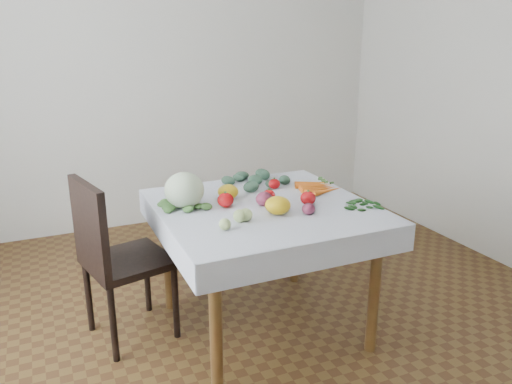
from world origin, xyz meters
TOP-DOWN VIEW (x-y plane):
  - ground at (0.00, 0.00)m, footprint 4.00×4.00m
  - back_wall at (0.00, 2.00)m, footprint 4.00×0.04m
  - table at (0.00, 0.00)m, footprint 1.00×1.00m
  - tablecloth at (0.00, 0.00)m, footprint 1.12×1.12m
  - chair at (-0.79, 0.22)m, footprint 0.51×0.51m
  - cabbage at (-0.40, 0.14)m, footprint 0.24×0.24m
  - tomato_a at (0.06, 0.05)m, footprint 0.08×0.08m
  - tomato_b at (0.18, 0.25)m, footprint 0.08×0.08m
  - tomato_c at (-0.20, 0.06)m, footprint 0.11×0.11m
  - tomato_d at (0.22, -0.09)m, footprint 0.10×0.10m
  - heirloom_back at (-0.14, 0.18)m, footprint 0.14×0.14m
  - heirloom_front at (0.01, -0.16)m, footprint 0.15×0.15m
  - onion_a at (-0.00, -0.01)m, footprint 0.11×0.11m
  - onion_b at (0.15, -0.23)m, footprint 0.07×0.07m
  - tomatillo_cluster at (-0.25, -0.23)m, footprint 0.09×0.14m
  - carrot_bunch at (0.42, 0.13)m, footprint 0.22×0.26m
  - kale_bunch at (0.13, 0.39)m, footprint 0.32×0.31m
  - basil_bunch at (0.48, -0.24)m, footprint 0.21×0.18m
  - dill_bunch at (-0.41, 0.13)m, footprint 0.27×0.20m

SIDE VIEW (x-z plane):
  - ground at x=0.00m, z-range 0.00..0.00m
  - chair at x=-0.79m, z-range 0.07..1.00m
  - table at x=0.00m, z-range 0.28..1.03m
  - tablecloth at x=0.00m, z-range 0.75..0.76m
  - basil_bunch at x=0.48m, z-range 0.76..0.77m
  - dill_bunch at x=-0.41m, z-range 0.76..0.78m
  - carrot_bunch at x=0.42m, z-range 0.76..0.79m
  - kale_bunch at x=0.13m, z-range 0.76..0.80m
  - tomatillo_cluster at x=-0.25m, z-range 0.76..0.81m
  - onion_b at x=0.15m, z-range 0.76..0.82m
  - tomato_b at x=0.18m, z-range 0.76..0.82m
  - tomato_a at x=0.06m, z-range 0.76..0.82m
  - tomato_d at x=0.22m, z-range 0.76..0.83m
  - tomato_c at x=-0.20m, z-range 0.76..0.83m
  - onion_a at x=0.00m, z-range 0.76..0.83m
  - heirloom_back at x=-0.14m, z-range 0.76..0.84m
  - heirloom_front at x=0.01m, z-range 0.76..0.85m
  - cabbage at x=-0.40m, z-range 0.76..0.95m
  - back_wall at x=0.00m, z-range 0.00..2.70m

